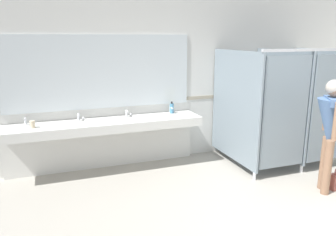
% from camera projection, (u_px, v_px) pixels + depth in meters
% --- Properties ---
extents(wall_back, '(7.47, 0.12, 2.84)m').
position_uv_depth(wall_back, '(203.00, 76.00, 5.95)').
color(wall_back, silver).
rests_on(wall_back, ground_plane).
extents(wall_back_tile_band, '(7.47, 0.01, 0.06)m').
position_uv_depth(wall_back_tile_band, '(204.00, 97.00, 5.98)').
color(wall_back_tile_band, '#9E937F').
rests_on(wall_back_tile_band, wall_back).
extents(vanity_counter, '(3.06, 0.56, 0.95)m').
position_uv_depth(vanity_counter, '(105.00, 133.00, 5.28)').
color(vanity_counter, silver).
rests_on(vanity_counter, ground_plane).
extents(mirror_panel, '(2.96, 0.02, 1.16)m').
position_uv_depth(mirror_panel, '(100.00, 72.00, 5.24)').
color(mirror_panel, silver).
rests_on(mirror_panel, wall_back).
extents(bathroom_stalls, '(1.81, 1.43, 1.94)m').
position_uv_depth(bathroom_stalls, '(287.00, 104.00, 5.51)').
color(bathroom_stalls, gray).
rests_on(bathroom_stalls, ground_plane).
extents(person_standing, '(0.55, 0.55, 1.57)m').
position_uv_depth(person_standing, '(331.00, 123.00, 4.44)').
color(person_standing, '#8C664C').
rests_on(person_standing, ground_plane).
extents(soap_dispenser, '(0.07, 0.07, 0.20)m').
position_uv_depth(soap_dispenser, '(172.00, 108.00, 5.67)').
color(soap_dispenser, teal).
rests_on(soap_dispenser, vanity_counter).
extents(paper_cup, '(0.07, 0.07, 0.11)m').
position_uv_depth(paper_cup, '(32.00, 125.00, 4.73)').
color(paper_cup, beige).
rests_on(paper_cup, vanity_counter).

